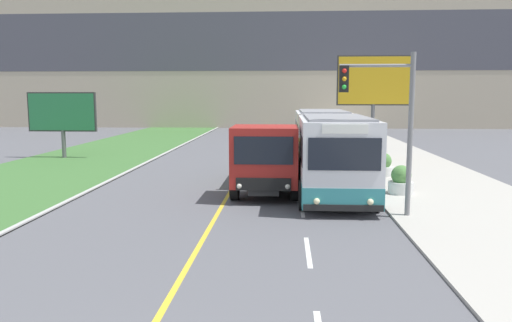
{
  "coord_description": "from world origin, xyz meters",
  "views": [
    {
      "loc": [
        2.17,
        -4.08,
        3.83
      ],
      "look_at": [
        1.1,
        14.02,
        1.4
      ],
      "focal_mm": 35.0,
      "sensor_mm": 36.0,
      "label": 1
    }
  ],
  "objects_px": {
    "city_bus": "(328,149)",
    "traffic_light_mast": "(388,113)",
    "dump_truck": "(266,160)",
    "billboard_small": "(62,113)",
    "planter_round_second": "(383,166)",
    "billboard_large": "(374,83)",
    "planter_round_near": "(401,181)"
  },
  "relations": [
    {
      "from": "dump_truck",
      "to": "billboard_small",
      "type": "bearing_deg",
      "value": 140.9
    },
    {
      "from": "billboard_small",
      "to": "planter_round_near",
      "type": "distance_m",
      "value": 20.61
    },
    {
      "from": "billboard_small",
      "to": "dump_truck",
      "type": "bearing_deg",
      "value": -39.1
    },
    {
      "from": "city_bus",
      "to": "traffic_light_mast",
      "type": "xyz_separation_m",
      "value": [
        1.33,
        -5.6,
        1.72
      ]
    },
    {
      "from": "billboard_large",
      "to": "billboard_small",
      "type": "bearing_deg",
      "value": -171.44
    },
    {
      "from": "billboard_small",
      "to": "planter_round_second",
      "type": "height_order",
      "value": "billboard_small"
    },
    {
      "from": "city_bus",
      "to": "billboard_large",
      "type": "height_order",
      "value": "billboard_large"
    },
    {
      "from": "traffic_light_mast",
      "to": "planter_round_near",
      "type": "distance_m",
      "value": 4.59
    },
    {
      "from": "planter_round_near",
      "to": "planter_round_second",
      "type": "distance_m",
      "value": 4.22
    },
    {
      "from": "traffic_light_mast",
      "to": "planter_round_near",
      "type": "height_order",
      "value": "traffic_light_mast"
    },
    {
      "from": "planter_round_second",
      "to": "billboard_large",
      "type": "bearing_deg",
      "value": 83.68
    },
    {
      "from": "dump_truck",
      "to": "planter_round_near",
      "type": "xyz_separation_m",
      "value": [
        5.14,
        0.02,
        -0.78
      ]
    },
    {
      "from": "dump_truck",
      "to": "traffic_light_mast",
      "type": "xyz_separation_m",
      "value": [
        3.86,
        -3.44,
        1.94
      ]
    },
    {
      "from": "billboard_small",
      "to": "planter_round_near",
      "type": "xyz_separation_m",
      "value": [
        17.76,
        -10.23,
        -2.14
      ]
    },
    {
      "from": "city_bus",
      "to": "planter_round_second",
      "type": "relative_size",
      "value": 11.38
    },
    {
      "from": "planter_round_near",
      "to": "planter_round_second",
      "type": "height_order",
      "value": "planter_round_near"
    },
    {
      "from": "billboard_large",
      "to": "planter_round_second",
      "type": "xyz_separation_m",
      "value": [
        -0.98,
        -8.85,
        -3.97
      ]
    },
    {
      "from": "billboard_large",
      "to": "planter_round_near",
      "type": "height_order",
      "value": "billboard_large"
    },
    {
      "from": "billboard_small",
      "to": "planter_round_second",
      "type": "distance_m",
      "value": 19.0
    },
    {
      "from": "city_bus",
      "to": "dump_truck",
      "type": "height_order",
      "value": "city_bus"
    },
    {
      "from": "city_bus",
      "to": "traffic_light_mast",
      "type": "height_order",
      "value": "traffic_light_mast"
    },
    {
      "from": "dump_truck",
      "to": "traffic_light_mast",
      "type": "bearing_deg",
      "value": -41.75
    },
    {
      "from": "traffic_light_mast",
      "to": "planter_round_near",
      "type": "xyz_separation_m",
      "value": [
        1.29,
        3.47,
        -2.72
      ]
    },
    {
      "from": "billboard_large",
      "to": "planter_round_near",
      "type": "relative_size",
      "value": 5.75
    },
    {
      "from": "billboard_small",
      "to": "city_bus",
      "type": "bearing_deg",
      "value": -28.12
    },
    {
      "from": "traffic_light_mast",
      "to": "billboard_small",
      "type": "bearing_deg",
      "value": 140.26
    },
    {
      "from": "city_bus",
      "to": "planter_round_second",
      "type": "height_order",
      "value": "city_bus"
    },
    {
      "from": "city_bus",
      "to": "billboard_large",
      "type": "bearing_deg",
      "value": 71.18
    },
    {
      "from": "billboard_large",
      "to": "traffic_light_mast",
      "type": "bearing_deg",
      "value": -98.26
    },
    {
      "from": "billboard_small",
      "to": "planter_round_second",
      "type": "bearing_deg",
      "value": -18.56
    },
    {
      "from": "dump_truck",
      "to": "billboard_large",
      "type": "xyz_separation_m",
      "value": [
        6.26,
        13.1,
        3.18
      ]
    },
    {
      "from": "dump_truck",
      "to": "city_bus",
      "type": "bearing_deg",
      "value": 40.49
    }
  ]
}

